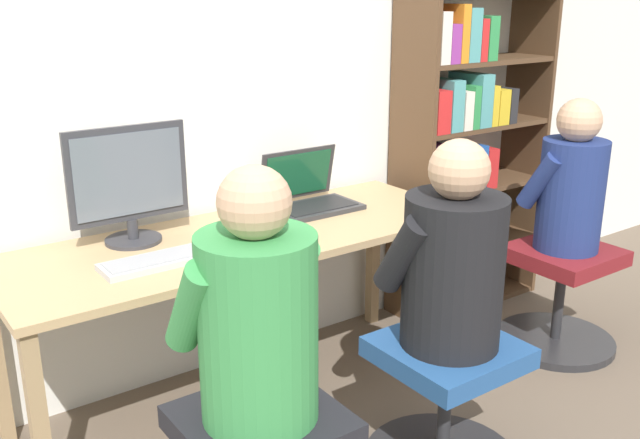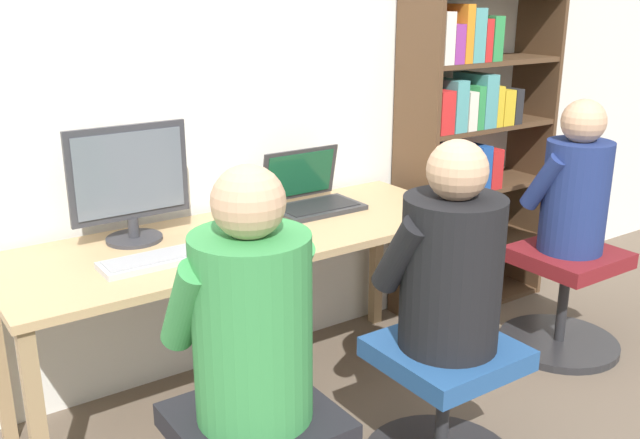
% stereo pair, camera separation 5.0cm
% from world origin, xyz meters
% --- Properties ---
extents(ground_plane, '(14.00, 14.00, 0.00)m').
position_xyz_m(ground_plane, '(0.00, 0.00, 0.00)').
color(ground_plane, brown).
extents(wall_back, '(10.00, 0.05, 2.60)m').
position_xyz_m(wall_back, '(0.00, 0.73, 1.30)').
color(wall_back, silver).
rests_on(wall_back, ground_plane).
extents(desk, '(1.86, 0.66, 0.73)m').
position_xyz_m(desk, '(0.00, 0.33, 0.66)').
color(desk, tan).
rests_on(desk, ground_plane).
extents(desktop_monitor, '(0.45, 0.21, 0.44)m').
position_xyz_m(desktop_monitor, '(-0.38, 0.50, 0.95)').
color(desktop_monitor, '#333338').
rests_on(desktop_monitor, desk).
extents(laptop, '(0.37, 0.28, 0.24)m').
position_xyz_m(laptop, '(0.40, 0.47, 0.78)').
color(laptop, '#2D2D30').
rests_on(laptop, desk).
extents(keyboard, '(0.38, 0.15, 0.03)m').
position_xyz_m(keyboard, '(-0.41, 0.23, 0.75)').
color(keyboard, '#B2B2B7').
rests_on(keyboard, desk).
extents(computer_mouse_by_keyboard, '(0.06, 0.09, 0.04)m').
position_xyz_m(computer_mouse_by_keyboard, '(-0.15, 0.23, 0.75)').
color(computer_mouse_by_keyboard, black).
rests_on(computer_mouse_by_keyboard, desk).
extents(office_chair_right, '(0.56, 0.56, 0.49)m').
position_xyz_m(office_chair_right, '(0.34, -0.44, 0.25)').
color(office_chair_right, '#262628').
rests_on(office_chair_right, ground_plane).
extents(person_at_monitor, '(0.40, 0.36, 0.72)m').
position_xyz_m(person_at_monitor, '(-0.40, -0.43, 0.80)').
color(person_at_monitor, '#388C47').
rests_on(person_at_monitor, office_chair_left).
extents(person_at_laptop, '(0.41, 0.35, 0.70)m').
position_xyz_m(person_at_laptop, '(0.34, -0.43, 0.79)').
color(person_at_laptop, black).
rests_on(person_at_laptop, office_chair_right).
extents(bookshelf, '(0.86, 0.31, 1.94)m').
position_xyz_m(bookshelf, '(1.35, 0.51, 0.96)').
color(bookshelf, '#513823').
rests_on(bookshelf, ground_plane).
extents(office_chair_side, '(0.56, 0.56, 0.49)m').
position_xyz_m(office_chair_side, '(1.44, -0.09, 0.25)').
color(office_chair_side, '#262628').
rests_on(office_chair_side, ground_plane).
extents(person_near_shelf, '(0.36, 0.33, 0.69)m').
position_xyz_m(person_near_shelf, '(1.44, -0.09, 0.80)').
color(person_near_shelf, navy).
rests_on(person_near_shelf, office_chair_side).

